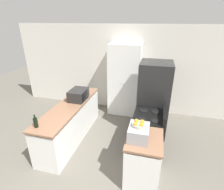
{
  "coord_description": "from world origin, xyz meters",
  "views": [
    {
      "loc": [
        0.98,
        -1.96,
        2.72
      ],
      "look_at": [
        0.0,
        1.73,
        1.05
      ],
      "focal_mm": 28.0,
      "sensor_mm": 36.0,
      "label": 1
    }
  ],
  "objects_px": {
    "microwave": "(78,95)",
    "wine_bottle": "(36,122)",
    "pantry_cabinet": "(124,80)",
    "fruit_bowl": "(139,124)",
    "refrigerator": "(153,99)",
    "toaster_oven": "(139,133)",
    "stove": "(147,133)"
  },
  "relations": [
    {
      "from": "pantry_cabinet",
      "to": "fruit_bowl",
      "type": "relative_size",
      "value": 9.55
    },
    {
      "from": "stove",
      "to": "wine_bottle",
      "type": "relative_size",
      "value": 4.12
    },
    {
      "from": "fruit_bowl",
      "to": "pantry_cabinet",
      "type": "bearing_deg",
      "value": 106.35
    },
    {
      "from": "pantry_cabinet",
      "to": "microwave",
      "type": "xyz_separation_m",
      "value": [
        -0.89,
        -1.27,
        -0.03
      ]
    },
    {
      "from": "wine_bottle",
      "to": "fruit_bowl",
      "type": "relative_size",
      "value": 1.16
    },
    {
      "from": "fruit_bowl",
      "to": "stove",
      "type": "bearing_deg",
      "value": 80.38
    },
    {
      "from": "pantry_cabinet",
      "to": "wine_bottle",
      "type": "bearing_deg",
      "value": -113.98
    },
    {
      "from": "pantry_cabinet",
      "to": "fruit_bowl",
      "type": "xyz_separation_m",
      "value": [
        0.71,
        -2.41,
        0.11
      ]
    },
    {
      "from": "pantry_cabinet",
      "to": "stove",
      "type": "xyz_separation_m",
      "value": [
        0.84,
        -1.62,
        -0.6
      ]
    },
    {
      "from": "refrigerator",
      "to": "microwave",
      "type": "xyz_separation_m",
      "value": [
        -1.78,
        -0.44,
        0.11
      ]
    },
    {
      "from": "microwave",
      "to": "toaster_oven",
      "type": "relative_size",
      "value": 1.24
    },
    {
      "from": "microwave",
      "to": "wine_bottle",
      "type": "bearing_deg",
      "value": -100.79
    },
    {
      "from": "refrigerator",
      "to": "toaster_oven",
      "type": "xyz_separation_m",
      "value": [
        -0.17,
        -1.6,
        0.09
      ]
    },
    {
      "from": "microwave",
      "to": "toaster_oven",
      "type": "height_order",
      "value": "microwave"
    },
    {
      "from": "stove",
      "to": "toaster_oven",
      "type": "height_order",
      "value": "toaster_oven"
    },
    {
      "from": "pantry_cabinet",
      "to": "toaster_oven",
      "type": "bearing_deg",
      "value": -73.64
    },
    {
      "from": "refrigerator",
      "to": "stove",
      "type": "bearing_deg",
      "value": -93.24
    },
    {
      "from": "refrigerator",
      "to": "pantry_cabinet",
      "type": "bearing_deg",
      "value": 136.94
    },
    {
      "from": "wine_bottle",
      "to": "toaster_oven",
      "type": "height_order",
      "value": "wine_bottle"
    },
    {
      "from": "pantry_cabinet",
      "to": "refrigerator",
      "type": "relative_size",
      "value": 1.15
    },
    {
      "from": "microwave",
      "to": "fruit_bowl",
      "type": "height_order",
      "value": "fruit_bowl"
    },
    {
      "from": "refrigerator",
      "to": "fruit_bowl",
      "type": "xyz_separation_m",
      "value": [
        -0.18,
        -1.58,
        0.25
      ]
    },
    {
      "from": "stove",
      "to": "fruit_bowl",
      "type": "height_order",
      "value": "fruit_bowl"
    },
    {
      "from": "fruit_bowl",
      "to": "wine_bottle",
      "type": "bearing_deg",
      "value": -175.14
    },
    {
      "from": "microwave",
      "to": "wine_bottle",
      "type": "xyz_separation_m",
      "value": [
        -0.25,
        -1.3,
        -0.03
      ]
    },
    {
      "from": "stove",
      "to": "fruit_bowl",
      "type": "bearing_deg",
      "value": -99.62
    },
    {
      "from": "pantry_cabinet",
      "to": "microwave",
      "type": "height_order",
      "value": "pantry_cabinet"
    },
    {
      "from": "pantry_cabinet",
      "to": "wine_bottle",
      "type": "distance_m",
      "value": 2.81
    },
    {
      "from": "wine_bottle",
      "to": "microwave",
      "type": "bearing_deg",
      "value": 79.21
    },
    {
      "from": "stove",
      "to": "refrigerator",
      "type": "distance_m",
      "value": 0.92
    },
    {
      "from": "stove",
      "to": "pantry_cabinet",
      "type": "bearing_deg",
      "value": 117.38
    },
    {
      "from": "wine_bottle",
      "to": "toaster_oven",
      "type": "xyz_separation_m",
      "value": [
        1.85,
        0.14,
        0.02
      ]
    }
  ]
}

